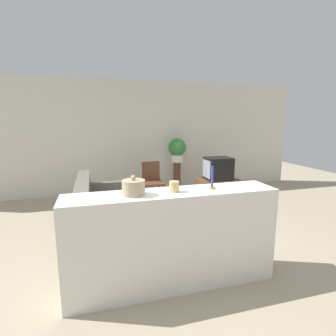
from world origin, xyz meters
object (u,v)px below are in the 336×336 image
object	(u,v)px
potted_plant	(177,149)
decorative_bowl	(134,187)
couch	(105,212)
wooden_chair	(152,180)
television	(218,168)

from	to	relation	value
potted_plant	decorative_bowl	world-z (taller)	potted_plant
couch	decorative_bowl	xyz separation A→B (m)	(0.23, -1.71, 0.83)
wooden_chair	decorative_bowl	size ratio (longest dim) A/B	3.84
wooden_chair	potted_plant	distance (m)	1.11
couch	television	xyz separation A→B (m)	(2.43, 0.85, 0.45)
television	wooden_chair	bearing A→B (deg)	164.17
potted_plant	decorative_bowl	distance (m)	3.85
television	decorative_bowl	xyz separation A→B (m)	(-2.20, -2.56, 0.38)
wooden_chair	couch	bearing A→B (deg)	-130.28
couch	wooden_chair	distance (m)	1.64
couch	potted_plant	world-z (taller)	potted_plant
couch	wooden_chair	size ratio (longest dim) A/B	1.98
decorative_bowl	potted_plant	bearing A→B (deg)	65.86
couch	decorative_bowl	bearing A→B (deg)	-82.31
television	decorative_bowl	size ratio (longest dim) A/B	2.39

